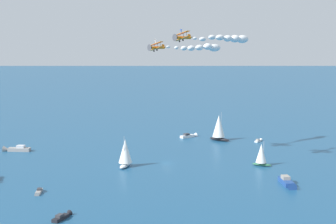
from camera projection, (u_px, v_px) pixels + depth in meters
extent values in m
plane|color=#1E517A|center=(167.00, 163.00, 165.15)|extent=(2000.00, 2000.00, 0.00)
cube|color=#9E9993|center=(19.00, 149.00, 183.88)|extent=(7.78, 7.90, 1.34)
cone|color=#9E9993|center=(6.00, 149.00, 184.22)|extent=(3.43, 3.42, 2.69)
cube|color=silver|center=(21.00, 147.00, 183.68)|extent=(3.59, 3.61, 1.01)
cube|color=#23478C|center=(286.00, 182.00, 140.04)|extent=(8.11, 7.04, 1.31)
cone|color=#23478C|center=(291.00, 187.00, 135.08)|extent=(3.26, 3.36, 2.62)
cube|color=gray|center=(286.00, 177.00, 140.49)|extent=(3.55, 3.40, 0.98)
ellipsoid|color=white|center=(125.00, 165.00, 159.82)|extent=(6.61, 8.01, 1.15)
cylinder|color=#B2B2B7|center=(124.00, 150.00, 158.51)|extent=(0.14, 0.14, 9.43)
cone|color=white|center=(125.00, 151.00, 159.56)|extent=(6.28, 6.28, 8.01)
ellipsoid|color=#33704C|center=(262.00, 165.00, 161.31)|extent=(6.72, 4.56, 0.92)
cylinder|color=#B2B2B7|center=(264.00, 152.00, 160.54)|extent=(0.14, 0.14, 7.57)
cone|color=white|center=(261.00, 153.00, 160.91)|extent=(4.85, 4.85, 6.43)
cube|color=white|center=(187.00, 136.00, 211.59)|extent=(2.50, 6.88, 1.09)
cone|color=white|center=(194.00, 135.00, 214.11)|extent=(2.25, 1.84, 2.17)
cube|color=#38383D|center=(186.00, 134.00, 211.16)|extent=(1.85, 2.46, 0.81)
ellipsoid|color=black|center=(219.00, 139.00, 204.56)|extent=(9.99, 4.71, 1.35)
cylinder|color=#B2B2B7|center=(221.00, 125.00, 203.28)|extent=(0.14, 0.14, 11.08)
cone|color=white|center=(219.00, 126.00, 204.08)|extent=(6.32, 6.32, 9.42)
cube|color=black|center=(61.00, 218.00, 111.10)|extent=(3.65, 5.15, 0.79)
cone|color=black|center=(68.00, 214.00, 113.87)|extent=(1.99, 1.85, 1.59)
cube|color=#38383D|center=(60.00, 216.00, 110.66)|extent=(1.92, 2.12, 0.60)
cube|color=white|center=(258.00, 141.00, 202.12)|extent=(2.51, 4.54, 0.69)
cone|color=white|center=(260.00, 140.00, 204.30)|extent=(1.63, 1.44, 1.38)
cube|color=gray|center=(258.00, 140.00, 201.77)|extent=(1.48, 1.76, 0.52)
cube|color=#9E9993|center=(39.00, 191.00, 131.66)|extent=(4.23, 3.60, 0.68)
cone|color=#9E9993|center=(37.00, 194.00, 129.10)|extent=(1.68, 1.74, 1.36)
cube|color=#38383D|center=(39.00, 189.00, 131.90)|extent=(1.84, 1.75, 0.51)
cylinder|color=orange|center=(183.00, 38.00, 152.82)|extent=(1.34, 6.44, 1.07)
cylinder|color=black|center=(176.00, 38.00, 151.05)|extent=(1.22, 0.65, 1.20)
cylinder|color=#4C4C51|center=(175.00, 38.00, 150.80)|extent=(2.73, 0.17, 2.73)
cube|color=orange|center=(182.00, 38.00, 152.63)|extent=(7.11, 1.60, 1.63)
cube|color=orange|center=(181.00, 33.00, 152.68)|extent=(7.11, 1.60, 1.63)
cylinder|color=black|center=(187.00, 34.00, 150.66)|extent=(0.44, 0.12, 1.60)
cylinder|color=black|center=(184.00, 35.00, 151.94)|extent=(0.44, 0.12, 1.60)
cylinder|color=black|center=(180.00, 37.00, 153.37)|extent=(0.44, 0.12, 1.60)
cylinder|color=black|center=(177.00, 38.00, 154.65)|extent=(0.44, 0.12, 1.60)
cube|color=orange|center=(189.00, 36.00, 154.58)|extent=(0.40, 1.11, 1.19)
cube|color=orange|center=(189.00, 38.00, 154.56)|extent=(2.50, 1.01, 0.60)
cylinder|color=black|center=(183.00, 40.00, 151.59)|extent=(0.27, 0.61, 0.61)
cylinder|color=black|center=(179.00, 41.00, 153.01)|extent=(0.27, 0.61, 0.61)
cylinder|color=#262628|center=(181.00, 32.00, 152.69)|extent=(0.27, 0.09, 0.90)
cylinder|color=#1E4CB2|center=(181.00, 32.00, 152.62)|extent=(0.30, 0.14, 0.79)
cylinder|color=#1E4CB2|center=(181.00, 32.00, 152.77)|extent=(0.30, 0.14, 0.79)
cube|color=#1E4CB2|center=(181.00, 30.00, 152.71)|extent=(0.45, 0.22, 0.58)
sphere|color=#9E7051|center=(181.00, 29.00, 152.73)|extent=(0.21, 0.21, 0.21)
cylinder|color=#1E4CB2|center=(182.00, 29.00, 152.35)|extent=(0.59, 0.12, 0.21)
cylinder|color=#1E4CB2|center=(180.00, 30.00, 153.08)|extent=(0.59, 0.12, 0.21)
ellipsoid|color=white|center=(195.00, 38.00, 155.86)|extent=(1.32, 1.62, 1.13)
ellipsoid|color=white|center=(203.00, 39.00, 158.43)|extent=(1.98, 2.65, 1.68)
ellipsoid|color=white|center=(212.00, 37.00, 160.19)|extent=(2.22, 2.99, 1.89)
ellipsoid|color=white|center=(220.00, 37.00, 162.49)|extent=(2.68, 3.67, 2.27)
ellipsoid|color=white|center=(228.00, 38.00, 164.83)|extent=(3.09, 3.64, 2.65)
ellipsoid|color=white|center=(235.00, 39.00, 167.27)|extent=(3.66, 3.85, 3.16)
ellipsoid|color=white|center=(242.00, 39.00, 169.55)|extent=(3.96, 5.38, 3.37)
cylinder|color=orange|center=(157.00, 48.00, 167.56)|extent=(1.34, 6.44, 1.07)
cylinder|color=black|center=(150.00, 48.00, 165.79)|extent=(1.22, 0.65, 1.20)
cylinder|color=#4C4C51|center=(149.00, 48.00, 165.53)|extent=(2.73, 0.17, 2.73)
cube|color=orange|center=(156.00, 48.00, 167.37)|extent=(7.11, 1.60, 1.63)
cube|color=orange|center=(156.00, 44.00, 167.42)|extent=(7.11, 1.60, 1.63)
cylinder|color=black|center=(160.00, 45.00, 165.40)|extent=(0.44, 0.12, 1.60)
cylinder|color=black|center=(158.00, 46.00, 166.68)|extent=(0.44, 0.12, 1.60)
cylinder|color=black|center=(155.00, 47.00, 168.11)|extent=(0.44, 0.12, 1.60)
cylinder|color=black|center=(152.00, 48.00, 169.39)|extent=(0.44, 0.12, 1.60)
cube|color=orange|center=(163.00, 46.00, 169.31)|extent=(0.40, 1.11, 1.19)
cube|color=orange|center=(163.00, 48.00, 169.30)|extent=(2.50, 1.01, 0.60)
cylinder|color=black|center=(157.00, 50.00, 166.33)|extent=(0.27, 0.61, 0.61)
cylinder|color=black|center=(154.00, 51.00, 167.75)|extent=(0.27, 0.61, 0.61)
cylinder|color=#262628|center=(156.00, 43.00, 167.43)|extent=(0.27, 0.09, 0.90)
cylinder|color=white|center=(156.00, 42.00, 167.35)|extent=(0.30, 0.14, 0.79)
cylinder|color=white|center=(155.00, 43.00, 167.51)|extent=(0.30, 0.14, 0.79)
cube|color=white|center=(155.00, 41.00, 167.45)|extent=(0.45, 0.22, 0.58)
sphere|color=#9E7051|center=(155.00, 40.00, 167.46)|extent=(0.21, 0.21, 0.21)
cylinder|color=white|center=(156.00, 39.00, 167.25)|extent=(0.46, 0.11, 0.49)
cylinder|color=white|center=(155.00, 40.00, 167.69)|extent=(0.27, 0.10, 0.58)
ellipsoid|color=white|center=(168.00, 47.00, 170.66)|extent=(1.36, 1.65, 1.16)
ellipsoid|color=white|center=(176.00, 48.00, 172.90)|extent=(1.61, 1.75, 1.39)
ellipsoid|color=white|center=(184.00, 48.00, 175.43)|extent=(2.36, 2.68, 2.03)
ellipsoid|color=white|center=(191.00, 48.00, 177.81)|extent=(2.76, 3.28, 2.36)
ellipsoid|color=white|center=(200.00, 48.00, 179.76)|extent=(2.92, 3.77, 2.49)
ellipsoid|color=white|center=(208.00, 47.00, 181.63)|extent=(3.47, 3.80, 2.98)
ellipsoid|color=white|center=(214.00, 48.00, 184.14)|extent=(4.06, 5.74, 3.44)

